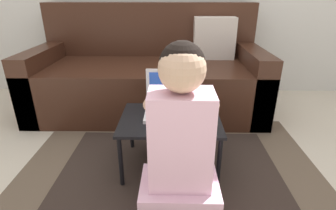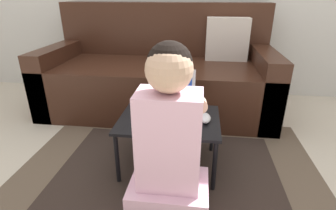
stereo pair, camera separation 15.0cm
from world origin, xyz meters
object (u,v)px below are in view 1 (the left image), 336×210
person_seated (180,148)px  laptop_desk (170,123)px  laptop (169,107)px  computer_mouse (206,116)px  couch (150,75)px

person_seated → laptop_desk: bearing=97.0°
laptop → computer_mouse: 0.22m
laptop_desk → person_seated: size_ratio=0.69×
couch → laptop: (0.19, -0.84, 0.06)m
laptop → person_seated: bearing=-83.4°
laptop_desk → person_seated: person_seated is taller
laptop → person_seated: size_ratio=0.34×
computer_mouse → person_seated: size_ratio=0.14×
computer_mouse → laptop_desk: bearing=177.5°
couch → laptop_desk: couch is taller
laptop_desk → person_seated: 0.40m
person_seated → couch: bearing=100.5°
laptop_desk → person_seated: bearing=-83.0°
laptop → laptop_desk: bearing=-85.6°
laptop_desk → laptop: (-0.01, 0.07, 0.07)m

